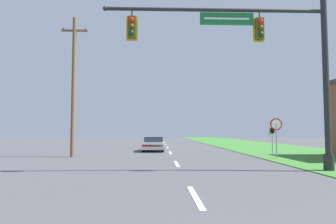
% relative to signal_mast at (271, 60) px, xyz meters
% --- Properties ---
extents(grass_verge_right, '(10.00, 110.00, 0.04)m').
position_rel_signal_mast_xyz_m(grass_verge_right, '(6.55, 19.17, -4.85)').
color(grass_verge_right, '#38752D').
rests_on(grass_verge_right, ground).
extents(road_center_line, '(0.16, 34.80, 0.01)m').
position_rel_signal_mast_xyz_m(road_center_line, '(-3.95, 11.17, -4.86)').
color(road_center_line, silver).
rests_on(road_center_line, ground).
extents(signal_mast, '(10.03, 0.47, 7.91)m').
position_rel_signal_mast_xyz_m(signal_mast, '(0.00, 0.00, 0.00)').
color(signal_mast, '#232326').
rests_on(signal_mast, grass_verge_right).
extents(car_ahead, '(1.95, 4.44, 1.19)m').
position_rel_signal_mast_xyz_m(car_ahead, '(-5.32, 13.57, -4.26)').
color(car_ahead, black).
rests_on(car_ahead, ground).
extents(stop_sign, '(0.76, 0.07, 2.50)m').
position_rel_signal_mast_xyz_m(stop_sign, '(2.47, 5.75, -3.00)').
color(stop_sign, gray).
rests_on(stop_sign, grass_verge_right).
extents(route_sign_post, '(0.55, 0.06, 2.03)m').
position_rel_signal_mast_xyz_m(route_sign_post, '(2.94, 7.67, -3.34)').
color(route_sign_post, gray).
rests_on(route_sign_post, grass_verge_right).
extents(utility_pole_near, '(1.80, 0.26, 9.57)m').
position_rel_signal_mast_xyz_m(utility_pole_near, '(-10.72, 7.64, 0.08)').
color(utility_pole_near, brown).
rests_on(utility_pole_near, ground).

